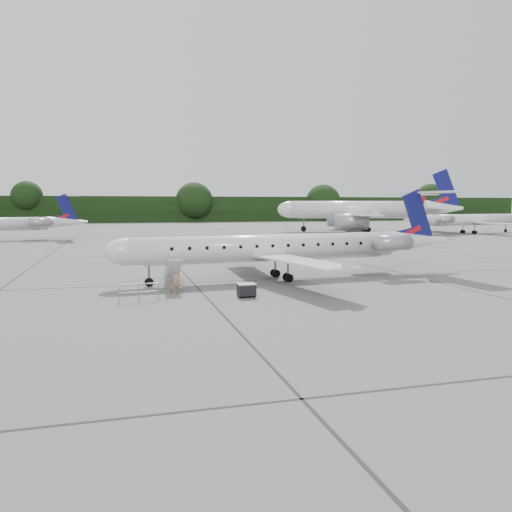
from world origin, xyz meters
name	(u,v)px	position (x,y,z in m)	size (l,w,h in m)	color
ground	(319,296)	(0.00, 0.00, 0.00)	(320.00, 320.00, 0.00)	slate
treeline	(158,209)	(0.00, 130.00, 4.00)	(260.00, 4.00, 8.00)	black
main_regional_jet	(270,235)	(-0.94, 7.05, 3.30)	(25.73, 18.52, 6.60)	silver
airstair	(173,274)	(-8.18, 4.42, 1.03)	(0.85, 2.11, 2.07)	silver
passenger	(177,281)	(-8.08, 3.21, 0.75)	(0.55, 0.36, 1.51)	#987153
safety_railing	(139,293)	(-10.41, 1.16, 0.50)	(2.20, 0.08, 1.00)	gray
baggage_cart	(246,290)	(-4.23, 0.90, 0.44)	(1.01, 0.82, 0.87)	black
bg_narrowbody	(358,201)	(35.01, 64.79, 6.17)	(34.37, 24.75, 12.34)	silver
bg_regional_right	(473,214)	(52.93, 52.84, 3.65)	(27.85, 20.05, 7.30)	silver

